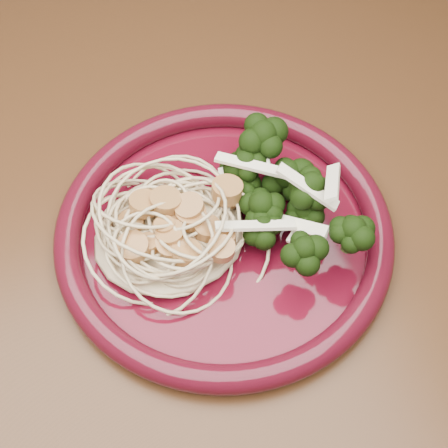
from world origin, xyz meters
name	(u,v)px	position (x,y,z in m)	size (l,w,h in m)	color
dining_table	(94,268)	(0.00, 0.00, 0.65)	(1.20, 0.80, 0.75)	#472814
dinner_plate	(224,231)	(0.11, -0.07, 0.76)	(0.33, 0.33, 0.02)	#490815
spaghetti_pile	(169,231)	(0.07, -0.06, 0.77)	(0.13, 0.11, 0.03)	beige
scallop_cluster	(166,206)	(0.07, -0.06, 0.80)	(0.12, 0.12, 0.04)	#B98043
broccoli_pile	(291,209)	(0.17, -0.08, 0.78)	(0.08, 0.14, 0.05)	black
onion_garnish	(294,186)	(0.17, -0.08, 0.81)	(0.06, 0.09, 0.05)	white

